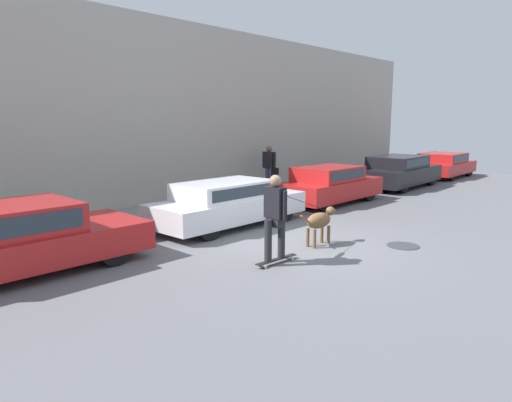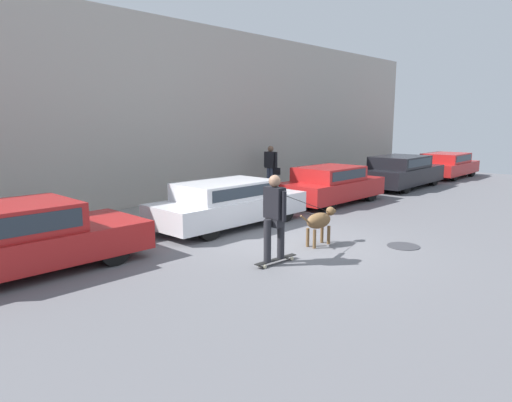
# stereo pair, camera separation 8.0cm
# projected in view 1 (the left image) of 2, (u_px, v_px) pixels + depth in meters

# --- Properties ---
(ground_plane) EXTENTS (36.00, 36.00, 0.00)m
(ground_plane) POSITION_uv_depth(u_px,v_px,m) (293.00, 246.00, 9.89)
(ground_plane) COLOR slate
(back_wall) EXTENTS (32.00, 0.30, 5.80)m
(back_wall) POSITION_uv_depth(u_px,v_px,m) (133.00, 113.00, 13.52)
(back_wall) COLOR #ADA89E
(back_wall) RESTS_ON ground_plane
(sidewalk_curb) EXTENTS (30.00, 2.40, 0.11)m
(sidewalk_curb) POSITION_uv_depth(u_px,v_px,m) (163.00, 214.00, 13.08)
(sidewalk_curb) COLOR gray
(sidewalk_curb) RESTS_ON ground_plane
(parked_car_0) EXTENTS (4.41, 1.88, 1.26)m
(parked_car_0) POSITION_uv_depth(u_px,v_px,m) (17.00, 240.00, 8.01)
(parked_car_0) COLOR black
(parked_car_0) RESTS_ON ground_plane
(parked_car_1) EXTENTS (4.32, 1.68, 1.17)m
(parked_car_1) POSITION_uv_depth(u_px,v_px,m) (228.00, 203.00, 11.68)
(parked_car_1) COLOR black
(parked_car_1) RESTS_ON ground_plane
(parked_car_2) EXTENTS (3.93, 1.73, 1.22)m
(parked_car_2) POSITION_uv_depth(u_px,v_px,m) (330.00, 185.00, 14.97)
(parked_car_2) COLOR black
(parked_car_2) RESTS_ON ground_plane
(parked_car_3) EXTENTS (4.58, 1.97, 1.29)m
(parked_car_3) POSITION_uv_depth(u_px,v_px,m) (399.00, 172.00, 18.53)
(parked_car_3) COLOR black
(parked_car_3) RESTS_ON ground_plane
(parked_car_4) EXTENTS (3.98, 1.92, 1.17)m
(parked_car_4) POSITION_uv_depth(u_px,v_px,m) (444.00, 165.00, 21.92)
(parked_car_4) COLOR black
(parked_car_4) RESTS_ON ground_plane
(dog) EXTENTS (1.16, 0.37, 0.80)m
(dog) POSITION_uv_depth(u_px,v_px,m) (320.00, 221.00, 9.89)
(dog) COLOR brown
(dog) RESTS_ON ground_plane
(skateboarder) EXTENTS (2.53, 0.58, 1.70)m
(skateboarder) POSITION_uv_depth(u_px,v_px,m) (276.00, 214.00, 8.50)
(skateboarder) COLOR beige
(skateboarder) RESTS_ON ground_plane
(pedestrian_with_bag) EXTENTS (0.23, 0.74, 1.66)m
(pedestrian_with_bag) POSITION_uv_depth(u_px,v_px,m) (269.00, 166.00, 17.03)
(pedestrian_with_bag) COLOR #3D4760
(pedestrian_with_bag) RESTS_ON sidewalk_curb
(manhole_cover) EXTENTS (0.69, 0.69, 0.01)m
(manhole_cover) POSITION_uv_depth(u_px,v_px,m) (403.00, 246.00, 9.89)
(manhole_cover) COLOR #38383D
(manhole_cover) RESTS_ON ground_plane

